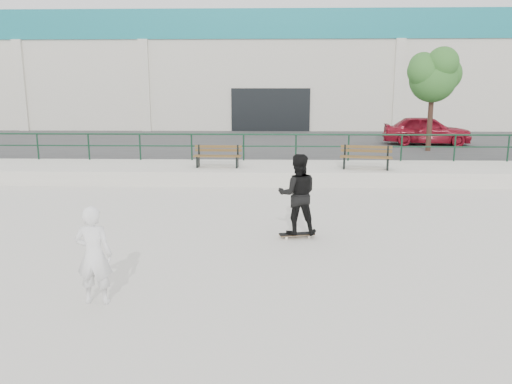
{
  "coord_description": "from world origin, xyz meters",
  "views": [
    {
      "loc": [
        0.06,
        -8.2,
        3.26
      ],
      "look_at": [
        -0.25,
        2.0,
        1.11
      ],
      "focal_mm": 35.0,
      "sensor_mm": 36.0,
      "label": 1
    }
  ],
  "objects_px": {
    "tree": "(434,74)",
    "bench_right": "(366,157)",
    "skateboard": "(297,234)",
    "standing_skater": "(298,194)",
    "seated_skater": "(94,255)",
    "red_car": "(427,130)",
    "bench_left": "(218,156)"
  },
  "relations": [
    {
      "from": "tree",
      "to": "bench_right",
      "type": "bearing_deg",
      "value": -125.91
    },
    {
      "from": "skateboard",
      "to": "standing_skater",
      "type": "height_order",
      "value": "standing_skater"
    },
    {
      "from": "bench_right",
      "to": "standing_skater",
      "type": "relative_size",
      "value": 1.02
    },
    {
      "from": "tree",
      "to": "seated_skater",
      "type": "height_order",
      "value": "tree"
    },
    {
      "from": "tree",
      "to": "red_car",
      "type": "relative_size",
      "value": 1.07
    },
    {
      "from": "bench_right",
      "to": "tree",
      "type": "height_order",
      "value": "tree"
    },
    {
      "from": "standing_skater",
      "to": "red_car",
      "type": "bearing_deg",
      "value": -117.99
    },
    {
      "from": "tree",
      "to": "red_car",
      "type": "height_order",
      "value": "tree"
    },
    {
      "from": "skateboard",
      "to": "standing_skater",
      "type": "bearing_deg",
      "value": 78.42
    },
    {
      "from": "red_car",
      "to": "seated_skater",
      "type": "bearing_deg",
      "value": 157.32
    },
    {
      "from": "bench_left",
      "to": "standing_skater",
      "type": "bearing_deg",
      "value": -67.95
    },
    {
      "from": "tree",
      "to": "skateboard",
      "type": "xyz_separation_m",
      "value": [
        -6.4,
        -11.65,
        -3.75
      ]
    },
    {
      "from": "red_car",
      "to": "skateboard",
      "type": "distance_m",
      "value": 15.76
    },
    {
      "from": "bench_left",
      "to": "red_car",
      "type": "xyz_separation_m",
      "value": [
        9.47,
        7.33,
        0.33
      ]
    },
    {
      "from": "bench_right",
      "to": "tree",
      "type": "distance_m",
      "value": 6.99
    },
    {
      "from": "bench_left",
      "to": "tree",
      "type": "xyz_separation_m",
      "value": [
        8.86,
        4.9,
        2.94
      ]
    },
    {
      "from": "red_car",
      "to": "bench_left",
      "type": "bearing_deg",
      "value": 135.33
    },
    {
      "from": "standing_skater",
      "to": "seated_skater",
      "type": "distance_m",
      "value": 4.79
    },
    {
      "from": "bench_left",
      "to": "standing_skater",
      "type": "relative_size",
      "value": 0.95
    },
    {
      "from": "bench_right",
      "to": "standing_skater",
      "type": "height_order",
      "value": "standing_skater"
    },
    {
      "from": "bench_right",
      "to": "seated_skater",
      "type": "bearing_deg",
      "value": -110.21
    },
    {
      "from": "bench_left",
      "to": "bench_right",
      "type": "bearing_deg",
      "value": -0.69
    },
    {
      "from": "red_car",
      "to": "seated_skater",
      "type": "relative_size",
      "value": 2.7
    },
    {
      "from": "bench_right",
      "to": "skateboard",
      "type": "relative_size",
      "value": 2.25
    },
    {
      "from": "bench_right",
      "to": "bench_left",
      "type": "bearing_deg",
      "value": -172.26
    },
    {
      "from": "red_car",
      "to": "seated_skater",
      "type": "xyz_separation_m",
      "value": [
        -10.26,
        -17.58,
        -0.44
      ]
    },
    {
      "from": "seated_skater",
      "to": "skateboard",
      "type": "bearing_deg",
      "value": -132.18
    },
    {
      "from": "tree",
      "to": "red_car",
      "type": "xyz_separation_m",
      "value": [
        0.6,
        2.43,
        -2.62
      ]
    },
    {
      "from": "bench_left",
      "to": "bench_right",
      "type": "height_order",
      "value": "bench_right"
    },
    {
      "from": "tree",
      "to": "seated_skater",
      "type": "distance_m",
      "value": 18.23
    },
    {
      "from": "bench_right",
      "to": "skateboard",
      "type": "xyz_separation_m",
      "value": [
        -2.68,
        -6.5,
        -0.82
      ]
    },
    {
      "from": "red_car",
      "to": "bench_right",
      "type": "bearing_deg",
      "value": 157.84
    }
  ]
}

